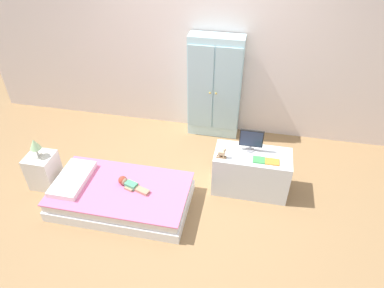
# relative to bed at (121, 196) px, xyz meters

# --- Properties ---
(ground_plane) EXTENTS (10.00, 10.00, 0.02)m
(ground_plane) POSITION_rel_bed_xyz_m (0.62, 0.18, -0.13)
(ground_plane) COLOR #99754C
(back_wall) EXTENTS (6.40, 0.05, 2.70)m
(back_wall) POSITION_rel_bed_xyz_m (0.62, 1.76, 1.23)
(back_wall) COLOR silver
(back_wall) RESTS_ON ground_plane
(bed) EXTENTS (1.51, 0.83, 0.25)m
(bed) POSITION_rel_bed_xyz_m (0.00, 0.00, 0.00)
(bed) COLOR white
(bed) RESTS_ON ground_plane
(pillow) EXTENTS (0.32, 0.59, 0.06)m
(pillow) POSITION_rel_bed_xyz_m (-0.55, -0.00, 0.16)
(pillow) COLOR white
(pillow) RESTS_ON bed
(doll) EXTENTS (0.38, 0.19, 0.10)m
(doll) POSITION_rel_bed_xyz_m (0.08, 0.05, 0.16)
(doll) COLOR #4CA375
(doll) RESTS_ON bed
(nightstand) EXTENTS (0.30, 0.30, 0.43)m
(nightstand) POSITION_rel_bed_xyz_m (-1.01, 0.13, 0.09)
(nightstand) COLOR silver
(nightstand) RESTS_ON ground_plane
(table_lamp) EXTENTS (0.13, 0.13, 0.24)m
(table_lamp) POSITION_rel_bed_xyz_m (-1.01, 0.13, 0.47)
(table_lamp) COLOR #B7B2AD
(table_lamp) RESTS_ON nightstand
(wardrobe) EXTENTS (0.70, 0.27, 1.43)m
(wardrobe) POSITION_rel_bed_xyz_m (0.79, 1.59, 0.60)
(wardrobe) COLOR silver
(wardrobe) RESTS_ON ground_plane
(tv_stand) EXTENTS (0.85, 0.41, 0.52)m
(tv_stand) POSITION_rel_bed_xyz_m (1.39, 0.53, 0.14)
(tv_stand) COLOR silver
(tv_stand) RESTS_ON ground_plane
(tv_monitor) EXTENTS (0.26, 0.10, 0.27)m
(tv_monitor) POSITION_rel_bed_xyz_m (1.35, 0.60, 0.55)
(tv_monitor) COLOR #99999E
(tv_monitor) RESTS_ON tv_stand
(rocking_horse_toy) EXTENTS (0.11, 0.04, 0.13)m
(rocking_horse_toy) POSITION_rel_bed_xyz_m (1.06, 0.41, 0.46)
(rocking_horse_toy) COLOR #8E6642
(rocking_horse_toy) RESTS_ON tv_stand
(book_green) EXTENTS (0.13, 0.11, 0.02)m
(book_green) POSITION_rel_bed_xyz_m (1.45, 0.44, 0.41)
(book_green) COLOR #429E51
(book_green) RESTS_ON tv_stand
(book_orange) EXTENTS (0.15, 0.11, 0.01)m
(book_orange) POSITION_rel_bed_xyz_m (1.59, 0.44, 0.41)
(book_orange) COLOR orange
(book_orange) RESTS_ON tv_stand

